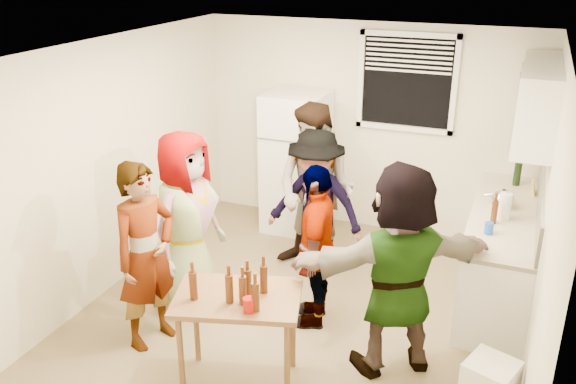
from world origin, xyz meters
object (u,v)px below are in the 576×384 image
at_px(kettle, 502,207).
at_px(guest_back_left, 314,268).
at_px(guest_grey, 192,305).
at_px(guest_back_right, 314,275).
at_px(beer_bottle_counter, 493,223).
at_px(guest_orange, 391,364).
at_px(wine_bottle, 516,185).
at_px(blue_cup, 488,234).
at_px(red_cup, 249,311).
at_px(guest_black, 315,319).
at_px(serving_table, 241,381).
at_px(guest_stripe, 154,338).
at_px(beer_bottle_table, 230,302).
at_px(refrigerator, 296,162).

distance_m(kettle, guest_back_left, 2.06).
height_order(guest_grey, guest_back_right, guest_back_right).
relative_size(beer_bottle_counter, guest_back_left, 0.12).
height_order(guest_back_left, guest_orange, guest_back_left).
xyz_separation_m(wine_bottle, guest_back_left, (-1.92, -0.99, -0.90)).
xyz_separation_m(blue_cup, red_cup, (-1.51, -1.79, -0.09)).
height_order(guest_back_right, guest_orange, guest_back_right).
distance_m(guest_grey, guest_back_right, 1.36).
bearing_deg(beer_bottle_counter, wine_bottle, 82.27).
distance_m(guest_grey, guest_black, 1.22).
bearing_deg(serving_table, guest_stripe, 166.32).
bearing_deg(guest_black, blue_cup, 99.31).
height_order(blue_cup, guest_stripe, blue_cup).
xyz_separation_m(serving_table, beer_bottle_table, (-0.01, -0.10, 0.81)).
xyz_separation_m(guest_stripe, guest_back_left, (0.91, 1.74, 0.00)).
bearing_deg(guest_grey, guest_back_left, -30.95).
xyz_separation_m(red_cup, guest_grey, (-1.11, 1.01, -0.81)).
bearing_deg(guest_grey, beer_bottle_table, -129.34).
xyz_separation_m(red_cup, guest_orange, (0.92, 0.84, -0.81)).
bearing_deg(guest_back_right, guest_back_left, 114.52).
height_order(kettle, guest_grey, kettle).
relative_size(blue_cup, beer_bottle_table, 0.46).
bearing_deg(beer_bottle_counter, red_cup, -127.07).
bearing_deg(kettle, guest_back_left, -152.14).
height_order(beer_bottle_table, red_cup, beer_bottle_table).
distance_m(guest_grey, guest_back_left, 1.43).
xyz_separation_m(kettle, wine_bottle, (0.10, 0.69, 0.00)).
xyz_separation_m(refrigerator, guest_orange, (1.73, -2.25, -0.85)).
xyz_separation_m(guest_stripe, guest_black, (1.25, 0.82, 0.00)).
distance_m(guest_back_left, guest_orange, 1.75).
xyz_separation_m(wine_bottle, guest_orange, (-0.77, -2.30, -0.90)).
height_order(beer_bottle_counter, blue_cup, beer_bottle_counter).
xyz_separation_m(blue_cup, guest_back_right, (-1.70, 0.23, -0.90)).
bearing_deg(serving_table, wine_bottle, 58.00).
relative_size(serving_table, guest_orange, 0.53).
relative_size(guest_black, guest_orange, 0.86).
height_order(serving_table, guest_orange, serving_table).
bearing_deg(blue_cup, refrigerator, 150.87).
bearing_deg(kettle, wine_bottle, 100.21).
bearing_deg(wine_bottle, guest_back_left, -152.79).
xyz_separation_m(guest_back_left, guest_black, (0.33, -0.92, 0.00)).
relative_size(blue_cup, guest_black, 0.07).
bearing_deg(guest_grey, blue_cup, -67.04).
relative_size(blue_cup, guest_stripe, 0.06).
height_order(serving_table, guest_back_right, serving_table).
distance_m(refrigerator, guest_orange, 2.96).
bearing_deg(guest_orange, red_cup, 8.71).
bearing_deg(wine_bottle, guest_black, -129.78).
bearing_deg(guest_back_right, beer_bottle_counter, 4.89).
bearing_deg(guest_back_right, guest_grey, -128.13).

